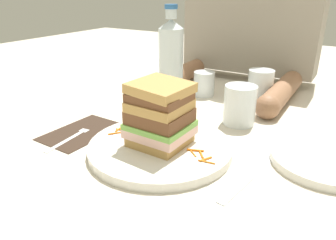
{
  "coord_description": "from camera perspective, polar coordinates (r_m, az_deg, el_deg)",
  "views": [
    {
      "loc": [
        0.3,
        -0.49,
        0.31
      ],
      "look_at": [
        -0.02,
        0.02,
        0.06
      ],
      "focal_mm": 34.4,
      "sensor_mm": 36.0,
      "label": 1
    }
  ],
  "objects": [
    {
      "name": "water_bottle",
      "position": [
        0.94,
        0.53,
        10.99
      ],
      "size": [
        0.07,
        0.07,
        0.26
      ],
      "color": "silver",
      "rests_on": "ground_plane"
    },
    {
      "name": "main_plate",
      "position": [
        0.65,
        -1.39,
        -4.87
      ],
      "size": [
        0.29,
        0.29,
        0.02
      ],
      "primitive_type": "cylinder",
      "color": "white",
      "rests_on": "ground_plane"
    },
    {
      "name": "carrot_shred_8",
      "position": [
        0.71,
        -6.03,
        -1.67
      ],
      "size": [
        0.02,
        0.01,
        0.0
      ],
      "primitive_type": "cylinder",
      "rotation": [
        0.0,
        1.57,
        0.52
      ],
      "color": "orange",
      "rests_on": "main_plate"
    },
    {
      "name": "empty_tumbler_1",
      "position": [
        0.95,
        16.02,
        5.79
      ],
      "size": [
        0.07,
        0.07,
        0.09
      ],
      "primitive_type": "cylinder",
      "color": "silver",
      "rests_on": "ground_plane"
    },
    {
      "name": "side_plate",
      "position": [
        0.67,
        26.08,
        -6.45
      ],
      "size": [
        0.2,
        0.2,
        0.02
      ],
      "primitive_type": "cylinder",
      "color": "white",
      "rests_on": "ground_plane"
    },
    {
      "name": "empty_tumbler_0",
      "position": [
        0.98,
        6.4,
        6.41
      ],
      "size": [
        0.06,
        0.06,
        0.07
      ],
      "primitive_type": "cylinder",
      "color": "silver",
      "rests_on": "ground_plane"
    },
    {
      "name": "carrot_shred_10",
      "position": [
        0.62,
        4.88,
        -5.35
      ],
      "size": [
        0.03,
        0.01,
        0.0
      ],
      "primitive_type": "cylinder",
      "rotation": [
        0.0,
        1.57,
        3.49
      ],
      "color": "orange",
      "rests_on": "main_plate"
    },
    {
      "name": "carrot_shred_4",
      "position": [
        0.69,
        -9.4,
        -2.32
      ],
      "size": [
        0.02,
        0.03,
        0.0
      ],
      "primitive_type": "cylinder",
      "rotation": [
        0.0,
        1.57,
        4.07
      ],
      "color": "orange",
      "rests_on": "main_plate"
    },
    {
      "name": "carrot_shred_1",
      "position": [
        0.69,
        -7.36,
        -2.25
      ],
      "size": [
        0.0,
        0.03,
        0.0
      ],
      "primitive_type": "cylinder",
      "rotation": [
        0.0,
        1.57,
        4.69
      ],
      "color": "orange",
      "rests_on": "main_plate"
    },
    {
      "name": "carrot_shred_9",
      "position": [
        0.6,
        5.93,
        -6.09
      ],
      "size": [
        0.02,
        0.02,
        0.0
      ],
      "primitive_type": "cylinder",
      "rotation": [
        0.0,
        1.57,
        5.39
      ],
      "color": "orange",
      "rests_on": "main_plate"
    },
    {
      "name": "knife",
      "position": [
        0.58,
        14.07,
        -9.91
      ],
      "size": [
        0.04,
        0.2,
        0.0
      ],
      "color": "silver",
      "rests_on": "ground_plane"
    },
    {
      "name": "carrot_shred_6",
      "position": [
        0.7,
        -6.28,
        -1.98
      ],
      "size": [
        0.02,
        0.03,
        0.0
      ],
      "primitive_type": "cylinder",
      "rotation": [
        0.0,
        1.57,
        2.13
      ],
      "color": "orange",
      "rests_on": "main_plate"
    },
    {
      "name": "sandwich",
      "position": [
        0.62,
        -1.43,
        0.87
      ],
      "size": [
        0.12,
        0.11,
        0.13
      ],
      "color": "tan",
      "rests_on": "main_plate"
    },
    {
      "name": "carrot_shred_7",
      "position": [
        0.68,
        -7.28,
        -2.56
      ],
      "size": [
        0.02,
        0.01,
        0.0
      ],
      "primitive_type": "cylinder",
      "rotation": [
        0.0,
        1.57,
        3.0
      ],
      "color": "orange",
      "rests_on": "main_plate"
    },
    {
      "name": "ground_plane",
      "position": [
        0.65,
        0.12,
        -5.64
      ],
      "size": [
        3.0,
        3.0,
        0.0
      ],
      "primitive_type": "plane",
      "color": "beige"
    },
    {
      "name": "napkin_dark",
      "position": [
        0.76,
        -15.02,
        -2.01
      ],
      "size": [
        0.12,
        0.18,
        0.0
      ],
      "primitive_type": "cube",
      "rotation": [
        0.0,
        0.0,
        -0.05
      ],
      "color": "#38281E",
      "rests_on": "ground_plane"
    },
    {
      "name": "carrot_shred_2",
      "position": [
        0.69,
        -6.5,
        -2.27
      ],
      "size": [
        0.03,
        0.01,
        0.0
      ],
      "primitive_type": "cylinder",
      "rotation": [
        0.0,
        1.57,
        3.04
      ],
      "color": "orange",
      "rests_on": "main_plate"
    },
    {
      "name": "carrot_shred_3",
      "position": [
        0.71,
        -8.64,
        -1.56
      ],
      "size": [
        0.01,
        0.02,
        0.0
      ],
      "primitive_type": "cylinder",
      "rotation": [
        0.0,
        1.57,
        4.84
      ],
      "color": "orange",
      "rests_on": "main_plate"
    },
    {
      "name": "fork",
      "position": [
        0.74,
        -16.15,
        -2.43
      ],
      "size": [
        0.03,
        0.17,
        0.0
      ],
      "color": "silver",
      "rests_on": "napkin_dark"
    },
    {
      "name": "juice_glass",
      "position": [
        0.78,
        12.55,
        2.17
      ],
      "size": [
        0.08,
        0.08,
        0.09
      ],
      "color": "white",
      "rests_on": "ground_plane"
    },
    {
      "name": "carrot_shred_12",
      "position": [
        0.59,
        6.68,
        -6.89
      ],
      "size": [
        0.02,
        0.03,
        0.0
      ],
      "primitive_type": "cylinder",
      "rotation": [
        0.0,
        1.57,
        1.1
      ],
      "color": "orange",
      "rests_on": "main_plate"
    },
    {
      "name": "carrot_shred_5",
      "position": [
        0.71,
        -8.23,
        -1.72
      ],
      "size": [
        0.03,
        0.0,
        0.0
      ],
      "primitive_type": "cylinder",
      "rotation": [
        0.0,
        1.57,
        3.18
      ],
      "color": "orange",
      "rests_on": "main_plate"
    },
    {
      "name": "carrot_shred_11",
      "position": [
        0.61,
        4.42,
        -5.84
      ],
      "size": [
        0.02,
        0.02,
        0.0
      ],
      "primitive_type": "cylinder",
      "rotation": [
        0.0,
        1.57,
        2.45
      ],
      "color": "orange",
      "rests_on": "main_plate"
    },
    {
      "name": "carrot_shred_0",
      "position": [
        0.7,
        -6.57,
        -1.8
      ],
      "size": [
        0.02,
        0.02,
        0.0
      ],
      "primitive_type": "cylinder",
      "rotation": [
        0.0,
        1.57,
        2.28
      ],
      "color": "orange",
      "rests_on": "main_plate"
    },
    {
      "name": "carrot_shred_13",
      "position": [
        0.58,
        6.84,
        -7.38
      ],
      "size": [
        0.03,
        0.01,
        0.0
      ],
      "primitive_type": "cylinder",
      "rotation": [
        0.0,
        1.57,
        3.27
      ],
      "color": "orange",
      "rests_on": "main_plate"
    }
  ]
}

